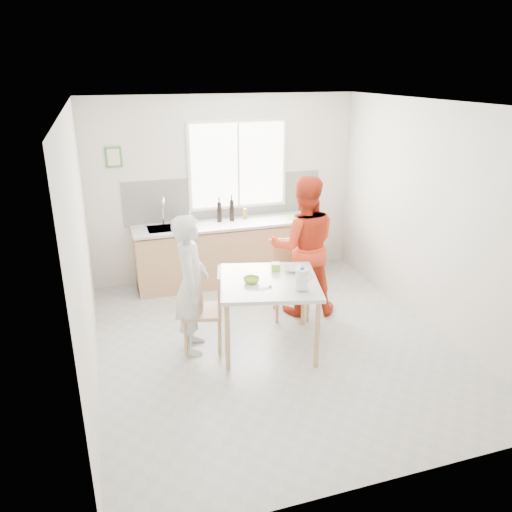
{
  "coord_description": "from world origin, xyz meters",
  "views": [
    {
      "loc": [
        -1.76,
        -4.83,
        3.03
      ],
      "look_at": [
        -0.17,
        0.2,
        1.04
      ],
      "focal_mm": 35.0,
      "sensor_mm": 36.0,
      "label": 1
    }
  ],
  "objects": [
    {
      "name": "chair_far",
      "position": [
        0.45,
        0.67,
        0.54
      ],
      "size": [
        0.55,
        0.55,
        0.99
      ],
      "rotation": [
        0.0,
        0.0,
        -0.25
      ],
      "color": "tan",
      "rests_on": "ground"
    },
    {
      "name": "kitchen_counter",
      "position": [
        -0.0,
        1.95,
        0.42
      ],
      "size": [
        2.84,
        0.64,
        1.37
      ],
      "color": "tan",
      "rests_on": "ground"
    },
    {
      "name": "dining_table",
      "position": [
        -0.09,
        -0.04,
        0.74
      ],
      "size": [
        1.31,
        1.31,
        0.83
      ],
      "rotation": [
        0.0,
        0.0,
        -0.25
      ],
      "color": "silver",
      "rests_on": "ground"
    },
    {
      "name": "ground",
      "position": [
        0.0,
        0.0,
        0.0
      ],
      "size": [
        4.5,
        4.5,
        0.0
      ],
      "primitive_type": "plane",
      "color": "#B7B7B2",
      "rests_on": "ground"
    },
    {
      "name": "window",
      "position": [
        0.2,
        2.23,
        1.7
      ],
      "size": [
        1.5,
        0.06,
        1.3
      ],
      "color": "white",
      "rests_on": "room_shell"
    },
    {
      "name": "picture_frame",
      "position": [
        -1.55,
        2.23,
        1.9
      ],
      "size": [
        0.22,
        0.03,
        0.28
      ],
      "color": "#44853C",
      "rests_on": "room_shell"
    },
    {
      "name": "bowl_white",
      "position": [
        0.26,
        0.13,
        0.85
      ],
      "size": [
        0.25,
        0.25,
        0.05
      ],
      "primitive_type": "imported",
      "rotation": [
        0.0,
        0.0,
        -0.25
      ],
      "color": "silver",
      "rests_on": "dining_table"
    },
    {
      "name": "bowl_green",
      "position": [
        -0.29,
        -0.04,
        0.86
      ],
      "size": [
        0.22,
        0.22,
        0.06
      ],
      "primitive_type": "imported",
      "rotation": [
        0.0,
        0.0,
        -0.25
      ],
      "color": "#8FC32D",
      "rests_on": "dining_table"
    },
    {
      "name": "soap_bottle",
      "position": [
        -0.58,
        2.01,
        1.01
      ],
      "size": [
        0.09,
        0.09,
        0.19
      ],
      "primitive_type": "imported",
      "rotation": [
        0.0,
        0.0,
        0.09
      ],
      "color": "#999999",
      "rests_on": "kitchen_counter"
    },
    {
      "name": "jar_amber",
      "position": [
        0.25,
        2.05,
        1.0
      ],
      "size": [
        0.06,
        0.06,
        0.16
      ],
      "primitive_type": "cylinder",
      "color": "olive",
      "rests_on": "kitchen_counter"
    },
    {
      "name": "milk_jug",
      "position": [
        0.16,
        -0.39,
        0.96
      ],
      "size": [
        0.19,
        0.14,
        0.24
      ],
      "rotation": [
        0.0,
        0.0,
        -0.25
      ],
      "color": "white",
      "rests_on": "dining_table"
    },
    {
      "name": "spoon",
      "position": [
        -0.22,
        -0.23,
        0.84
      ],
      "size": [
        0.16,
        0.03,
        0.01
      ],
      "primitive_type": "cylinder",
      "rotation": [
        0.0,
        1.57,
        0.1
      ],
      "color": "#A5A5AA",
      "rests_on": "dining_table"
    },
    {
      "name": "green_box",
      "position": [
        0.08,
        0.21,
        0.87
      ],
      "size": [
        0.12,
        0.12,
        0.09
      ],
      "primitive_type": "cube",
      "rotation": [
        0.0,
        0.0,
        -0.25
      ],
      "color": "#93D531",
      "rests_on": "dining_table"
    },
    {
      "name": "person_red",
      "position": [
        0.62,
        0.68,
        0.91
      ],
      "size": [
        1.02,
        0.88,
        1.81
      ],
      "primitive_type": "imported",
      "rotation": [
        0.0,
        0.0,
        2.89
      ],
      "color": "red",
      "rests_on": "ground"
    },
    {
      "name": "backsplash",
      "position": [
        0.0,
        2.24,
        1.23
      ],
      "size": [
        3.0,
        0.02,
        0.65
      ],
      "primitive_type": "cube",
      "color": "white",
      "rests_on": "room_shell"
    },
    {
      "name": "cutting_board",
      "position": [
        1.03,
        1.91,
        0.93
      ],
      "size": [
        0.36,
        0.27,
        0.01
      ],
      "primitive_type": "cube",
      "rotation": [
        0.0,
        0.0,
        0.06
      ],
      "color": "#77C12C",
      "rests_on": "kitchen_counter"
    },
    {
      "name": "room_shell",
      "position": [
        0.0,
        0.0,
        1.64
      ],
      "size": [
        4.5,
        4.5,
        4.5
      ],
      "color": "silver",
      "rests_on": "ground"
    },
    {
      "name": "wine_bottle_b",
      "position": [
        -0.15,
        2.02,
        1.07
      ],
      "size": [
        0.07,
        0.07,
        0.3
      ],
      "primitive_type": "cylinder",
      "color": "black",
      "rests_on": "kitchen_counter"
    },
    {
      "name": "wine_bottle_a",
      "position": [
        0.04,
        2.01,
        1.08
      ],
      "size": [
        0.07,
        0.07,
        0.32
      ],
      "primitive_type": "cylinder",
      "color": "black",
      "rests_on": "kitchen_counter"
    },
    {
      "name": "person_white",
      "position": [
        -0.92,
        0.17,
        0.8
      ],
      "size": [
        0.51,
        0.66,
        1.59
      ],
      "primitive_type": "imported",
      "rotation": [
        0.0,
        0.0,
        1.32
      ],
      "color": "silver",
      "rests_on": "ground"
    },
    {
      "name": "chair_left",
      "position": [
        -0.75,
        0.13,
        0.52
      ],
      "size": [
        0.53,
        0.53,
        0.94
      ],
      "rotation": [
        0.0,
        0.0,
        -1.82
      ],
      "color": "tan",
      "rests_on": "ground"
    }
  ]
}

